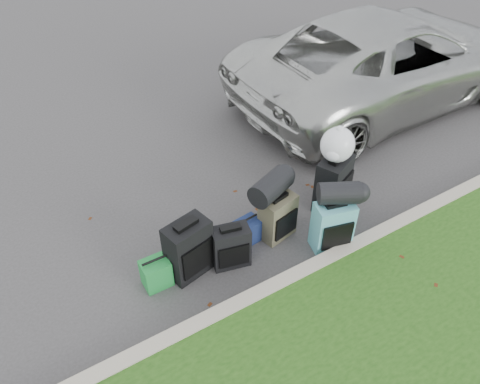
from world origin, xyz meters
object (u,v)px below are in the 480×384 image
tote_green (156,273)px  tote_navy (248,231)px  suitcase_small_black (231,247)px  suitcase_large_black_right (333,183)px  suitcase_olive (278,217)px  suitcase_teal (332,226)px  suv (387,59)px  suitcase_large_black_left (188,249)px

tote_green → tote_navy: bearing=3.0°
suitcase_small_black → suitcase_large_black_right: suitcase_large_black_right is taller
tote_green → suitcase_large_black_right: bearing=1.2°
tote_navy → tote_green: bearing=175.6°
suitcase_olive → suitcase_teal: suitcase_teal is taller
suitcase_olive → suitcase_small_black: bearing=177.2°
suitcase_large_black_right → suv: bearing=10.7°
suitcase_large_black_left → tote_navy: (0.87, 0.07, -0.21)m
suv → suitcase_small_black: bearing=114.2°
suv → tote_navy: bearing=113.7°
suitcase_olive → tote_green: (-1.68, 0.06, -0.13)m
suitcase_small_black → suitcase_teal: suitcase_teal is taller
suitcase_olive → tote_green: suitcase_olive is taller
suitcase_large_black_right → suitcase_large_black_left: bearing=157.9°
suitcase_large_black_left → suitcase_olive: size_ratio=1.21×
suitcase_teal → tote_green: 2.23m
suitcase_teal → suv: bearing=51.6°
suitcase_teal → suitcase_large_black_right: suitcase_large_black_right is taller
suitcase_large_black_left → suitcase_teal: size_ratio=1.10×
suitcase_large_black_right → tote_navy: 1.37m
suitcase_small_black → suitcase_large_black_right: bearing=20.3°
suitcase_small_black → tote_navy: (0.38, 0.22, -0.12)m
suv → suitcase_large_black_right: 3.40m
suitcase_large_black_left → suitcase_teal: bearing=-30.3°
suv → tote_green: 5.80m
suitcase_olive → suitcase_teal: bearing=-59.2°
suitcase_large_black_left → tote_green: 0.47m
suitcase_small_black → tote_green: 0.93m
tote_green → tote_navy: 1.29m
suv → suitcase_teal: size_ratio=8.67×
suitcase_teal → tote_green: bearing=179.6°
suitcase_olive → suitcase_large_black_right: bearing=-6.5°
suv → suitcase_olive: bearing=117.1°
suitcase_large_black_right → tote_green: suitcase_large_black_right is taller
suitcase_small_black → suitcase_large_black_right: 1.75m
suv → suitcase_small_black: size_ratio=10.50×
suitcase_olive → suitcase_large_black_right: (0.97, 0.08, 0.08)m
suitcase_large_black_left → suitcase_large_black_right: bearing=-11.2°
suv → suitcase_small_black: suv is taller
tote_navy → suitcase_large_black_left: bearing=178.2°
tote_navy → suitcase_olive: bearing=-22.7°
suitcase_small_black → suitcase_teal: 1.30m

